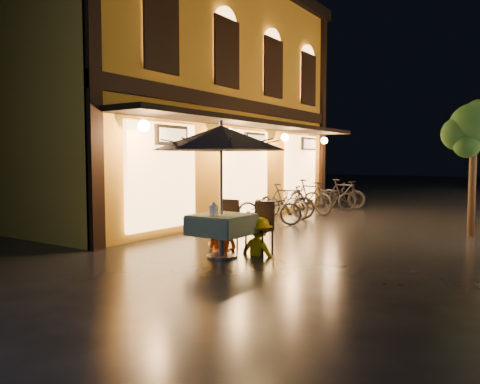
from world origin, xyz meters
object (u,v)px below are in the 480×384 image
Objects in this scene: table_lantern at (214,208)px; person_orange at (222,215)px; bicycle_0 at (269,207)px; cafe_table at (222,225)px; person_yellow at (259,218)px; patio_umbrella at (221,138)px.

table_lantern is 0.87m from person_orange.
table_lantern is 4.66m from bicycle_0.
bicycle_0 is (-1.44, 4.41, -0.45)m from table_lantern.
cafe_table is 4.42m from bicycle_0.
person_orange is 0.81m from person_yellow.
patio_umbrella is 4.72m from bicycle_0.
table_lantern is (-0.00, -0.23, -1.23)m from patio_umbrella.
person_yellow reaches higher than table_lantern.
table_lantern is 0.18× the size of person_orange.
person_orange is 0.79× the size of bicycle_0.
bicycle_0 is (-1.07, 3.65, -0.23)m from person_orange.
cafe_table is 0.40× the size of patio_umbrella.
person_orange is 3.82m from bicycle_0.
cafe_table is 0.41m from table_lantern.
person_orange is at bearing 125.32° from cafe_table.
patio_umbrella is 1.80× the size of person_yellow.
person_yellow is at bearing 52.45° from cafe_table.
cafe_table is 3.96× the size of table_lantern.
cafe_table is 1.56m from patio_umbrella.
person_orange is (-0.37, 0.52, -1.45)m from patio_umbrella.
patio_umbrella is at bearing 59.44° from person_yellow.
patio_umbrella reaches higher than bicycle_0.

